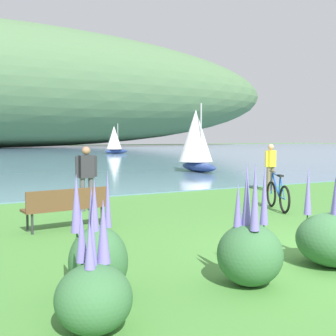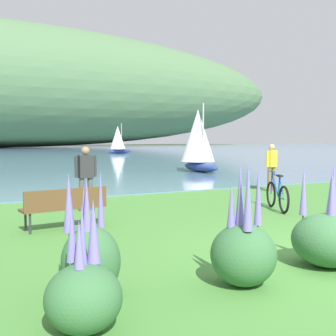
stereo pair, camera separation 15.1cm
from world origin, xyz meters
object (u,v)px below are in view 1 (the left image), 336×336
object	(u,v)px
park_bench_near_camera	(67,205)
sailboat_nearest_to_shore	(114,139)
person_at_shoreline	(271,164)
person_on_the_grass	(86,174)
bicycle_leaning_near_bench	(278,195)
sailboat_mid_bay	(196,140)

from	to	relation	value
park_bench_near_camera	sailboat_nearest_to_shore	distance (m)	40.87
person_at_shoreline	sailboat_nearest_to_shore	distance (m)	35.60
person_on_the_grass	sailboat_nearest_to_shore	size ratio (longest dim) A/B	0.49
person_on_the_grass	sailboat_nearest_to_shore	distance (m)	38.60
bicycle_leaning_near_bench	person_on_the_grass	world-z (taller)	person_on_the_grass
sailboat_nearest_to_shore	sailboat_mid_bay	world-z (taller)	sailboat_mid_bay
park_bench_near_camera	sailboat_nearest_to_shore	xyz separation A→B (m)	(15.18, 37.93, 1.16)
person_at_shoreline	sailboat_mid_bay	size ratio (longest dim) A/B	0.46
bicycle_leaning_near_bench	sailboat_nearest_to_shore	world-z (taller)	sailboat_nearest_to_shore
sailboat_mid_bay	person_at_shoreline	bearing A→B (deg)	-103.01
sailboat_nearest_to_shore	sailboat_mid_bay	xyz separation A→B (m)	(-5.03, -26.50, 0.12)
bicycle_leaning_near_bench	person_on_the_grass	distance (m)	5.15
person_on_the_grass	bicycle_leaning_near_bench	bearing A→B (deg)	-25.66
sailboat_nearest_to_shore	sailboat_mid_bay	bearing A→B (deg)	-100.75
person_on_the_grass	sailboat_nearest_to_shore	bearing A→B (deg)	68.52
park_bench_near_camera	sailboat_mid_bay	world-z (taller)	sailboat_mid_bay
person_at_shoreline	sailboat_nearest_to_shore	size ratio (longest dim) A/B	0.49
person_on_the_grass	sailboat_mid_bay	world-z (taller)	sailboat_mid_bay
person_at_shoreline	person_on_the_grass	distance (m)	7.23
bicycle_leaning_near_bench	sailboat_nearest_to_shore	distance (m)	39.32
bicycle_leaning_near_bench	person_at_shoreline	xyz separation A→B (m)	(2.54, 3.22, 0.58)
bicycle_leaning_near_bench	person_at_shoreline	size ratio (longest dim) A/B	0.97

